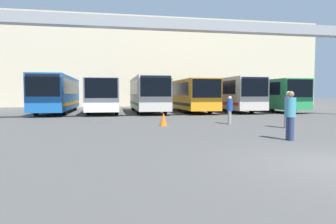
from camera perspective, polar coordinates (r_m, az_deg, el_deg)
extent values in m
cube|color=beige|center=(47.68, -4.26, 8.86)|extent=(50.66, 12.00, 12.40)
cube|color=gray|center=(20.93, 4.62, 16.09)|extent=(28.85, 0.80, 0.70)
cube|color=#1959A5|center=(28.95, -20.30, 3.42)|extent=(2.54, 11.87, 2.90)
cube|color=black|center=(23.15, -22.76, 4.74)|extent=(2.34, 0.06, 1.63)
cube|color=black|center=(28.96, -20.32, 4.49)|extent=(2.57, 10.09, 1.22)
cube|color=orange|center=(28.97, -20.26, 1.58)|extent=(2.57, 11.28, 0.24)
cylinder|color=black|center=(25.94, -23.87, 0.43)|extent=(0.28, 0.96, 0.96)
cylinder|color=black|center=(25.53, -19.01, 0.50)|extent=(0.28, 0.96, 0.96)
cylinder|color=black|center=(32.44, -21.21, 1.05)|extent=(0.28, 0.96, 0.96)
cylinder|color=black|center=(32.12, -17.31, 1.10)|extent=(0.28, 0.96, 0.96)
cube|color=silver|center=(27.69, -12.25, 3.29)|extent=(2.59, 10.13, 2.64)
cube|color=black|center=(22.65, -12.60, 4.47)|extent=(2.39, 0.06, 1.48)
cube|color=black|center=(27.70, -12.26, 4.28)|extent=(2.62, 8.61, 1.11)
cube|color=orange|center=(27.71, -12.23, 1.54)|extent=(2.62, 9.62, 0.24)
cylinder|color=black|center=(24.94, -15.00, 0.67)|extent=(0.28, 1.10, 1.10)
cylinder|color=black|center=(24.88, -9.77, 0.73)|extent=(0.28, 1.10, 1.10)
cylinder|color=black|center=(30.60, -14.21, 1.18)|extent=(0.28, 1.10, 1.10)
cylinder|color=black|center=(30.54, -9.95, 1.23)|extent=(0.28, 1.10, 1.10)
cube|color=beige|center=(28.27, -3.94, 3.60)|extent=(2.58, 10.90, 2.87)
cube|color=black|center=(22.89, -2.33, 4.96)|extent=(2.37, 0.06, 1.61)
cube|color=black|center=(28.27, -3.95, 4.68)|extent=(2.61, 9.26, 1.21)
cube|color=#268C4C|center=(28.28, -3.94, 1.74)|extent=(2.61, 10.35, 0.24)
cylinder|color=black|center=(25.14, -5.66, 0.73)|extent=(0.28, 1.05, 1.05)
cylinder|color=black|center=(25.44, -0.59, 0.78)|extent=(0.28, 1.05, 1.05)
cylinder|color=black|center=(31.22, -6.66, 1.25)|extent=(0.28, 1.05, 1.05)
cylinder|color=black|center=(31.47, -2.55, 1.29)|extent=(0.28, 1.05, 1.05)
cube|color=orange|center=(29.37, 3.89, 3.38)|extent=(2.58, 11.60, 2.65)
cube|color=black|center=(23.83, 7.42, 4.49)|extent=(2.38, 0.06, 1.48)
cube|color=black|center=(29.38, 3.90, 4.32)|extent=(2.61, 9.86, 1.11)
cube|color=black|center=(29.39, 3.89, 1.72)|extent=(2.61, 11.02, 0.24)
cylinder|color=black|center=(25.97, 3.28, 0.80)|extent=(0.28, 1.02, 1.02)
cylinder|color=black|center=(26.61, 8.01, 0.83)|extent=(0.28, 1.02, 1.02)
cylinder|color=black|center=(32.31, 0.49, 1.33)|extent=(0.28, 1.02, 1.02)
cylinder|color=black|center=(32.83, 4.37, 1.35)|extent=(0.28, 1.02, 1.02)
cube|color=beige|center=(31.04, 11.00, 3.51)|extent=(2.57, 12.42, 2.84)
cube|color=black|center=(25.40, 16.21, 4.64)|extent=(2.36, 0.06, 1.59)
cube|color=black|center=(31.04, 11.01, 4.48)|extent=(2.60, 10.56, 1.19)
cube|color=red|center=(31.05, 10.98, 1.83)|extent=(2.60, 11.80, 0.24)
cylinder|color=black|center=(27.42, 11.48, 0.83)|extent=(0.28, 0.97, 0.97)
cylinder|color=black|center=(28.35, 15.69, 0.85)|extent=(0.28, 0.97, 0.97)
cylinder|color=black|center=(33.95, 7.04, 1.37)|extent=(0.28, 0.97, 0.97)
cylinder|color=black|center=(34.71, 10.58, 1.38)|extent=(0.28, 0.97, 0.97)
cube|color=#268C4C|center=(32.51, 17.87, 3.27)|extent=(2.56, 11.85, 2.70)
cube|color=black|center=(27.48, 23.82, 4.16)|extent=(2.35, 0.06, 1.51)
cube|color=black|center=(32.52, 17.89, 4.14)|extent=(2.59, 10.08, 1.13)
cube|color=#268C4C|center=(32.52, 17.85, 1.75)|extent=(2.59, 11.26, 0.24)
cylinder|color=black|center=(29.10, 19.02, 0.83)|extent=(0.28, 0.95, 0.95)
cylinder|color=black|center=(30.27, 22.70, 0.84)|extent=(0.28, 0.95, 0.95)
cylinder|color=black|center=(35.01, 13.63, 1.34)|extent=(0.28, 0.95, 0.95)
cylinder|color=black|center=(35.99, 16.87, 1.34)|extent=(0.28, 0.95, 0.95)
cylinder|color=gray|center=(16.12, 22.21, -1.34)|extent=(0.20, 0.20, 0.88)
cylinder|color=gray|center=(16.11, 21.59, -1.33)|extent=(0.20, 0.20, 0.88)
cylinder|color=#8C4C8C|center=(16.07, 21.97, 1.55)|extent=(0.39, 0.39, 0.74)
sphere|color=beige|center=(16.07, 22.01, 3.29)|extent=(0.24, 0.24, 0.24)
cylinder|color=gray|center=(17.39, 11.71, -1.02)|extent=(0.17, 0.17, 0.76)
cylinder|color=gray|center=(17.24, 11.62, -1.06)|extent=(0.17, 0.17, 0.76)
cylinder|color=navy|center=(17.27, 11.69, 1.27)|extent=(0.33, 0.33, 0.63)
sphere|color=beige|center=(17.26, 11.71, 2.66)|extent=(0.21, 0.21, 0.21)
cylinder|color=navy|center=(12.04, 21.99, -2.93)|extent=(0.20, 0.20, 0.87)
cylinder|color=navy|center=(11.90, 22.43, -3.01)|extent=(0.20, 0.20, 0.87)
cylinder|color=teal|center=(11.91, 22.30, 0.84)|extent=(0.38, 0.38, 0.72)
sphere|color=#8C6647|center=(11.90, 22.35, 3.15)|extent=(0.24, 0.24, 0.24)
cone|color=orange|center=(16.09, -0.87, -1.38)|extent=(0.41, 0.41, 0.72)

